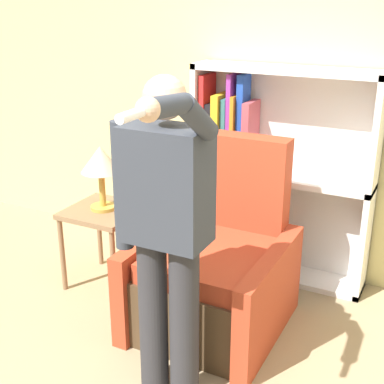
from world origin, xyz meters
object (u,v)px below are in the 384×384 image
person_standing (165,228)px  side_table (104,221)px  bookcase (257,178)px  armchair (216,271)px  table_lamp (101,163)px

person_standing → side_table: size_ratio=2.86×
bookcase → person_standing: 1.50m
person_standing → side_table: person_standing is taller
side_table → person_standing: bearing=-39.6°
armchair → person_standing: size_ratio=0.70×
side_table → table_lamp: size_ratio=1.29×
person_standing → table_lamp: 1.23m
person_standing → side_table: (-0.95, 0.79, -0.45)m
armchair → side_table: size_ratio=2.00×
person_standing → side_table: bearing=140.4°
armchair → person_standing: bearing=-85.9°
armchair → table_lamp: armchair is taller
bookcase → table_lamp: 1.13m
bookcase → armchair: 0.86m
bookcase → armchair: bearing=-87.4°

